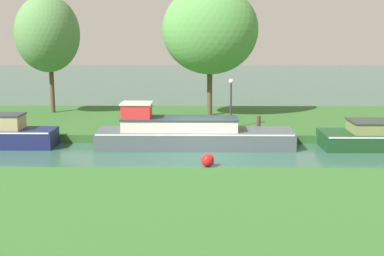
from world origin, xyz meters
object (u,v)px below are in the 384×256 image
(willow_tree_left, at_px, (47,34))
(channel_buoy, at_px, (208,160))
(mooring_post_far, at_px, (356,126))
(slate_narrowboat, at_px, (188,133))
(mooring_post_near, at_px, (259,124))
(willow_tree_centre, at_px, (210,30))
(lamp_post, at_px, (231,96))

(willow_tree_left, height_order, channel_buoy, willow_tree_left)
(mooring_post_far, distance_m, channel_buoy, 8.79)
(slate_narrowboat, xyz_separation_m, mooring_post_near, (3.37, 1.47, 0.17))
(willow_tree_centre, relative_size, lamp_post, 2.98)
(willow_tree_centre, xyz_separation_m, lamp_post, (1.00, -3.53, -3.32))
(slate_narrowboat, distance_m, willow_tree_centre, 8.03)
(lamp_post, relative_size, channel_buoy, 4.80)
(slate_narrowboat, xyz_separation_m, mooring_post_far, (8.06, 1.47, 0.11))
(lamp_post, bearing_deg, willow_tree_centre, 105.80)
(willow_tree_left, relative_size, willow_tree_centre, 0.94)
(mooring_post_near, bearing_deg, channel_buoy, -117.07)
(lamp_post, relative_size, mooring_post_far, 3.44)
(slate_narrowboat, height_order, lamp_post, lamp_post)
(willow_tree_left, distance_m, lamp_post, 11.85)
(willow_tree_centre, xyz_separation_m, mooring_post_far, (6.95, -4.97, -4.55))
(slate_narrowboat, relative_size, lamp_post, 3.59)
(willow_tree_left, bearing_deg, lamp_post, -23.53)
(mooring_post_far, bearing_deg, willow_tree_centre, 144.46)
(willow_tree_left, relative_size, mooring_post_near, 8.38)
(lamp_post, xyz_separation_m, mooring_post_near, (1.27, -1.44, -1.19))
(slate_narrowboat, height_order, channel_buoy, slate_narrowboat)
(slate_narrowboat, xyz_separation_m, willow_tree_centre, (1.11, 6.43, 4.67))
(willow_tree_centre, relative_size, mooring_post_far, 10.24)
(lamp_post, bearing_deg, slate_narrowboat, -125.89)
(mooring_post_near, bearing_deg, willow_tree_left, 152.93)
(slate_narrowboat, distance_m, mooring_post_near, 3.68)
(willow_tree_centre, distance_m, mooring_post_near, 7.08)
(lamp_post, height_order, mooring_post_far, lamp_post)
(willow_tree_centre, bearing_deg, willow_tree_left, 173.74)
(slate_narrowboat, distance_m, willow_tree_left, 12.08)
(willow_tree_centre, relative_size, mooring_post_near, 8.96)
(slate_narrowboat, bearing_deg, lamp_post, 54.11)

